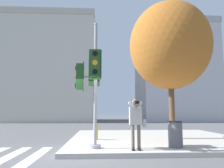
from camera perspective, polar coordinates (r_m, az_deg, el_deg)
name	(u,v)px	position (r m, az deg, el deg)	size (l,w,h in m)	color
ground_plane	(74,156)	(7.36, -9.92, -18.00)	(160.00, 160.00, 0.00)	#5B5B5E
sidewalk_corner	(155,139)	(11.09, 11.24, -13.84)	(8.00, 8.00, 0.16)	#BCB7AD
traffic_signal_pole	(91,78)	(7.68, -5.49, 1.68)	(0.91, 1.41, 4.44)	#939399
person_photographer	(136,119)	(7.28, 6.33, -9.18)	(0.58, 0.54, 1.64)	black
street_tree	(170,46)	(11.07, 14.85, 9.65)	(3.86, 3.86, 6.53)	brown
fire_hydrant	(96,132)	(9.88, -4.19, -12.38)	(0.17, 0.23, 0.68)	yellow
trash_bin	(175,134)	(8.10, 16.20, -12.45)	(0.51, 0.51, 0.90)	#5B5B60
building_left	(40,72)	(34.26, -18.21, 3.06)	(16.32, 11.98, 14.47)	beige
building_right	(174,73)	(33.73, 15.89, 2.82)	(10.55, 8.77, 14.10)	#BCBCC1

